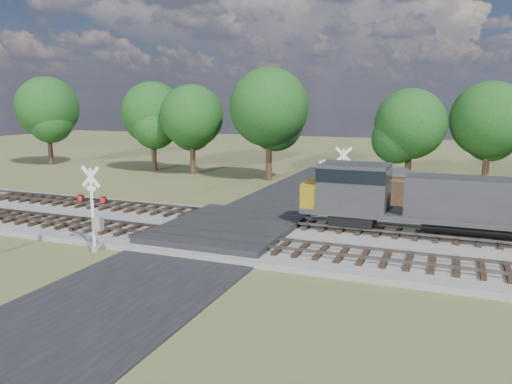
% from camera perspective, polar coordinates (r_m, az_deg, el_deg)
% --- Properties ---
extents(ground, '(160.00, 160.00, 0.00)m').
position_cam_1_polar(ground, '(28.02, -3.47, -5.07)').
color(ground, '#49502B').
rests_on(ground, ground).
extents(ballast_bed, '(140.00, 10.00, 0.30)m').
position_cam_1_polar(ballast_bed, '(26.02, 17.54, -6.42)').
color(ballast_bed, gray).
rests_on(ballast_bed, ground).
extents(road, '(7.00, 60.00, 0.08)m').
position_cam_1_polar(road, '(28.01, -3.47, -4.99)').
color(road, black).
rests_on(road, ground).
extents(crossing_panel, '(7.00, 9.00, 0.62)m').
position_cam_1_polar(crossing_panel, '(28.37, -3.05, -4.21)').
color(crossing_panel, '#262628').
rests_on(crossing_panel, ground).
extents(track_near, '(140.00, 2.60, 0.33)m').
position_cam_1_polar(track_near, '(24.96, 1.10, -6.00)').
color(track_near, black).
rests_on(track_near, ballast_bed).
extents(track_far, '(140.00, 2.60, 0.33)m').
position_cam_1_polar(track_far, '(29.54, 4.52, -3.45)').
color(track_far, black).
rests_on(track_far, ballast_bed).
extents(crossing_signal_near, '(1.75, 0.38, 4.35)m').
position_cam_1_polar(crossing_signal_near, '(25.94, -17.98, -2.70)').
color(crossing_signal_near, silver).
rests_on(crossing_signal_near, ground).
extents(crossing_signal_far, '(1.81, 0.43, 4.49)m').
position_cam_1_polar(crossing_signal_far, '(33.88, 9.71, 0.73)').
color(crossing_signal_far, silver).
rests_on(crossing_signal_far, ground).
extents(equipment_shed, '(4.80, 4.80, 2.64)m').
position_cam_1_polar(equipment_shed, '(36.43, 14.16, 0.38)').
color(equipment_shed, '#4E2D21').
rests_on(equipment_shed, ground).
extents(treeline, '(83.66, 10.23, 10.88)m').
position_cam_1_polar(treeline, '(44.71, 17.19, 8.68)').
color(treeline, black).
rests_on(treeline, ground).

